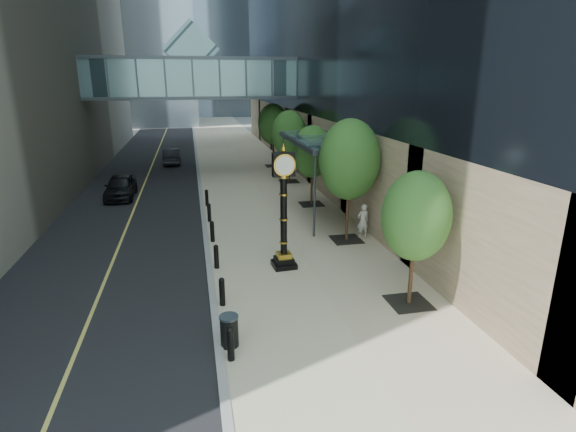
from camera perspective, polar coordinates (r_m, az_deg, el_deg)
The scene contains 13 objects.
ground at distance 12.76m, azimuth 6.11°, elevation -18.95°, with size 320.00×320.00×0.00m, color gray.
road at distance 50.44m, azimuth -16.23°, elevation 7.88°, with size 8.00×180.00×0.02m, color black.
sidewalk at distance 50.50m, azimuth -7.06°, elevation 8.46°, with size 8.00×180.00×0.06m, color #C1B595.
curb at distance 50.31m, azimuth -11.65°, elevation 8.21°, with size 0.25×180.00×0.07m, color gray.
skywalk at distance 37.76m, azimuth -12.04°, elevation 17.07°, with size 17.00×4.20×5.80m.
entrance_canopy at distance 24.95m, azimuth 4.06°, elevation 9.45°, with size 3.00×8.00×4.38m.
bollard_row at distance 20.02m, azimuth -9.35°, elevation -3.55°, with size 0.20×16.20×0.90m.
street_trees at distance 27.60m, azimuth 2.74°, elevation 8.97°, with size 2.79×28.44×5.74m.
street_clock at distance 17.86m, azimuth -0.55°, elevation -0.15°, with size 0.98×0.98×4.92m.
trash_bin at distance 13.43m, azimuth -7.46°, elevation -14.37°, with size 0.52×0.52×0.90m, color black.
pedestrian at distance 21.95m, azimuth 9.49°, elevation -0.61°, with size 0.62×0.40×1.69m, color beige.
car_near at distance 31.19m, azimuth -20.50°, elevation 3.54°, with size 1.75×4.36×1.49m, color black.
car_far at distance 42.57m, azimuth -14.52°, elevation 7.38°, with size 1.47×4.22×1.39m, color #222227.
Camera 1 is at (-3.41, -9.75, 7.48)m, focal length 28.00 mm.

